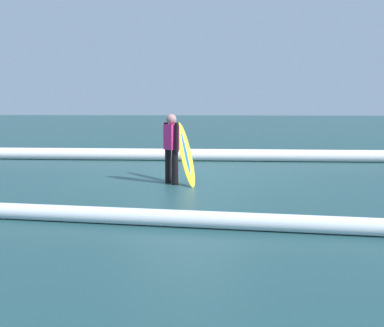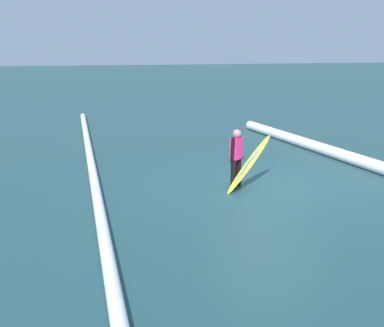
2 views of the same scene
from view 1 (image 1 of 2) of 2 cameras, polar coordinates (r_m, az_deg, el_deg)
name	(u,v)px [view 1 (image 1 of 2)]	position (r m, az deg, el deg)	size (l,w,h in m)	color
ground_plane	(186,178)	(10.66, -0.69, -1.84)	(192.90, 192.90, 0.00)	#20464B
surfer	(171,145)	(9.78, -2.57, 2.32)	(0.37, 0.48, 1.49)	black
surfboard	(185,153)	(9.98, -0.82, 1.31)	(0.73, 1.42, 1.32)	yellow
wave_crest_foreground	(300,156)	(14.32, 13.30, 0.95)	(0.37, 0.37, 22.84)	white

